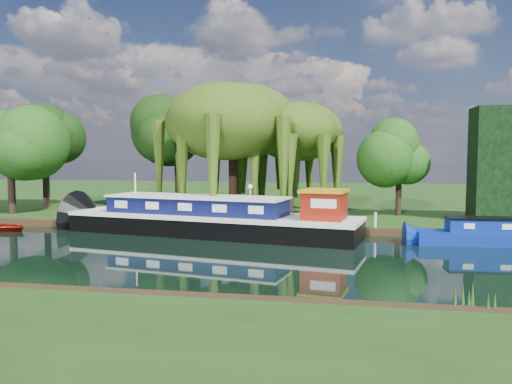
# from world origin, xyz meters

# --- Properties ---
(ground) EXTENTS (120.00, 120.00, 0.00)m
(ground) POSITION_xyz_m (0.00, 0.00, 0.00)
(ground) COLOR black
(far_bank) EXTENTS (120.00, 52.00, 0.45)m
(far_bank) POSITION_xyz_m (0.00, 34.00, 0.23)
(far_bank) COLOR #1A340E
(far_bank) RESTS_ON ground
(dutch_barge) EXTENTS (19.43, 7.66, 4.00)m
(dutch_barge) POSITION_xyz_m (-1.16, 6.66, 0.99)
(dutch_barge) COLOR black
(dutch_barge) RESTS_ON ground
(red_dinghy) EXTENTS (3.70, 3.06, 0.66)m
(red_dinghy) POSITION_xyz_m (-15.24, 5.81, 0.00)
(red_dinghy) COLOR maroon
(red_dinghy) RESTS_ON ground
(willow_left) EXTENTS (7.91, 7.91, 9.48)m
(willow_left) POSITION_xyz_m (-1.27, 12.89, 7.34)
(willow_left) COLOR black
(willow_left) RESTS_ON far_bank
(willow_right) EXTENTS (6.53, 6.53, 7.96)m
(willow_right) POSITION_xyz_m (2.75, 14.92, 6.26)
(willow_right) COLOR black
(willow_right) RESTS_ON far_bank
(tree_far_left) EXTENTS (5.09, 5.09, 8.19)m
(tree_far_left) POSITION_xyz_m (-18.78, 11.23, 6.06)
(tree_far_left) COLOR black
(tree_far_left) RESTS_ON far_bank
(tree_far_back) EXTENTS (4.90, 4.90, 8.24)m
(tree_far_back) POSITION_xyz_m (-19.22, 16.53, 6.20)
(tree_far_back) COLOR black
(tree_far_back) RESTS_ON far_bank
(tree_far_mid) EXTENTS (5.51, 5.51, 9.02)m
(tree_far_mid) POSITION_xyz_m (-7.40, 18.04, 6.67)
(tree_far_mid) COLOR black
(tree_far_mid) RESTS_ON far_bank
(tree_far_right) EXTENTS (3.89, 3.89, 6.37)m
(tree_far_right) POSITION_xyz_m (11.12, 15.52, 4.85)
(tree_far_right) COLOR black
(tree_far_right) RESTS_ON far_bank
(lamppost) EXTENTS (0.36, 0.36, 2.56)m
(lamppost) POSITION_xyz_m (0.50, 10.50, 2.42)
(lamppost) COLOR silver
(lamppost) RESTS_ON far_bank
(mooring_posts) EXTENTS (19.16, 0.16, 1.00)m
(mooring_posts) POSITION_xyz_m (-0.50, 8.40, 0.95)
(mooring_posts) COLOR silver
(mooring_posts) RESTS_ON far_bank
(reeds_near) EXTENTS (33.70, 1.50, 1.10)m
(reeds_near) POSITION_xyz_m (6.87, -7.57, 0.55)
(reeds_near) COLOR #204713
(reeds_near) RESTS_ON ground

